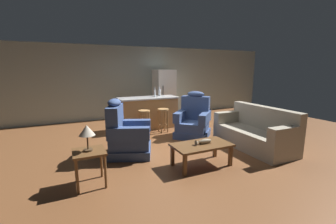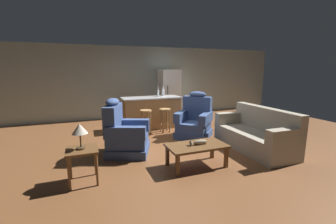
{
  "view_description": "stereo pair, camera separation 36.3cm",
  "coord_description": "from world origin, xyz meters",
  "px_view_note": "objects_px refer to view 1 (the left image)",
  "views": [
    {
      "loc": [
        -2.31,
        -5.02,
        1.8
      ],
      "look_at": [
        -0.02,
        -0.1,
        0.75
      ],
      "focal_mm": 24.0,
      "sensor_mm": 36.0,
      "label": 1
    },
    {
      "loc": [
        -1.97,
        -5.16,
        1.8
      ],
      "look_at": [
        -0.02,
        -0.1,
        0.75
      ],
      "focal_mm": 24.0,
      "sensor_mm": 36.0,
      "label": 2
    }
  ],
  "objects_px": {
    "couch": "(255,133)",
    "table_lamp": "(87,131)",
    "bottle_tall_green": "(159,92)",
    "recliner_near_lamp": "(126,135)",
    "coffee_table": "(202,147)",
    "bar_stool_right": "(163,116)",
    "refrigerator": "(164,94)",
    "recliner_near_island": "(193,121)",
    "bar_stool_left": "(144,118)",
    "bottle_short_amber": "(155,93)",
    "end_table": "(89,157)",
    "kitchen_island": "(149,112)",
    "fish_figurine": "(203,142)"
  },
  "relations": [
    {
      "from": "couch",
      "to": "table_lamp",
      "type": "relative_size",
      "value": 4.66
    },
    {
      "from": "couch",
      "to": "bottle_tall_green",
      "type": "bearing_deg",
      "value": -66.87
    },
    {
      "from": "recliner_near_lamp",
      "to": "coffee_table",
      "type": "bearing_deg",
      "value": -23.17
    },
    {
      "from": "bar_stool_right",
      "to": "refrigerator",
      "type": "bearing_deg",
      "value": 65.18
    },
    {
      "from": "refrigerator",
      "to": "table_lamp",
      "type": "bearing_deg",
      "value": -127.14
    },
    {
      "from": "recliner_near_island",
      "to": "bar_stool_left",
      "type": "relative_size",
      "value": 1.76
    },
    {
      "from": "couch",
      "to": "bottle_short_amber",
      "type": "distance_m",
      "value": 3.15
    },
    {
      "from": "recliner_near_island",
      "to": "bottle_tall_green",
      "type": "distance_m",
      "value": 1.68
    },
    {
      "from": "end_table",
      "to": "bar_stool_left",
      "type": "relative_size",
      "value": 0.82
    },
    {
      "from": "recliner_near_lamp",
      "to": "bottle_short_amber",
      "type": "distance_m",
      "value": 2.47
    },
    {
      "from": "table_lamp",
      "to": "kitchen_island",
      "type": "xyz_separation_m",
      "value": [
        2.04,
        2.89,
        -0.39
      ]
    },
    {
      "from": "recliner_near_lamp",
      "to": "refrigerator",
      "type": "distance_m",
      "value": 3.84
    },
    {
      "from": "recliner_near_lamp",
      "to": "bar_stool_right",
      "type": "relative_size",
      "value": 1.76
    },
    {
      "from": "couch",
      "to": "bar_stool_right",
      "type": "bearing_deg",
      "value": -54.67
    },
    {
      "from": "refrigerator",
      "to": "bottle_tall_green",
      "type": "bearing_deg",
      "value": -121.05
    },
    {
      "from": "end_table",
      "to": "recliner_near_island",
      "type": "bearing_deg",
      "value": 29.05
    },
    {
      "from": "bar_stool_right",
      "to": "recliner_near_island",
      "type": "bearing_deg",
      "value": -49.94
    },
    {
      "from": "recliner_near_lamp",
      "to": "bar_stool_left",
      "type": "distance_m",
      "value": 1.5
    },
    {
      "from": "bar_stool_left",
      "to": "bottle_short_amber",
      "type": "height_order",
      "value": "bottle_short_amber"
    },
    {
      "from": "coffee_table",
      "to": "bar_stool_right",
      "type": "xyz_separation_m",
      "value": [
        0.26,
        2.39,
        0.11
      ]
    },
    {
      "from": "coffee_table",
      "to": "kitchen_island",
      "type": "distance_m",
      "value": 3.02
    },
    {
      "from": "table_lamp",
      "to": "bar_stool_left",
      "type": "height_order",
      "value": "table_lamp"
    },
    {
      "from": "table_lamp",
      "to": "kitchen_island",
      "type": "bearing_deg",
      "value": 54.79
    },
    {
      "from": "recliner_near_lamp",
      "to": "bar_stool_left",
      "type": "bearing_deg",
      "value": 78.41
    },
    {
      "from": "recliner_near_lamp",
      "to": "recliner_near_island",
      "type": "bearing_deg",
      "value": 37.59
    },
    {
      "from": "couch",
      "to": "bar_stool_left",
      "type": "height_order",
      "value": "couch"
    },
    {
      "from": "refrigerator",
      "to": "bottle_short_amber",
      "type": "distance_m",
      "value": 1.44
    },
    {
      "from": "couch",
      "to": "bar_stool_left",
      "type": "relative_size",
      "value": 2.81
    },
    {
      "from": "refrigerator",
      "to": "bottle_tall_green",
      "type": "height_order",
      "value": "refrigerator"
    },
    {
      "from": "kitchen_island",
      "to": "bar_stool_right",
      "type": "bearing_deg",
      "value": -71.47
    },
    {
      "from": "recliner_near_lamp",
      "to": "kitchen_island",
      "type": "height_order",
      "value": "recliner_near_lamp"
    },
    {
      "from": "table_lamp",
      "to": "recliner_near_lamp",
      "type": "bearing_deg",
      "value": 49.71
    },
    {
      "from": "coffee_table",
      "to": "bar_stool_left",
      "type": "distance_m",
      "value": 2.41
    },
    {
      "from": "couch",
      "to": "refrigerator",
      "type": "xyz_separation_m",
      "value": [
        -0.58,
        3.89,
        0.54
      ]
    },
    {
      "from": "couch",
      "to": "end_table",
      "type": "distance_m",
      "value": 3.67
    },
    {
      "from": "kitchen_island",
      "to": "bottle_short_amber",
      "type": "xyz_separation_m",
      "value": [
        0.23,
        0.04,
        0.58
      ]
    },
    {
      "from": "fish_figurine",
      "to": "bar_stool_right",
      "type": "relative_size",
      "value": 0.5
    },
    {
      "from": "end_table",
      "to": "recliner_near_lamp",
      "type": "bearing_deg",
      "value": 50.17
    },
    {
      "from": "recliner_near_lamp",
      "to": "table_lamp",
      "type": "height_order",
      "value": "recliner_near_lamp"
    },
    {
      "from": "recliner_near_island",
      "to": "bar_stool_right",
      "type": "bearing_deg",
      "value": -94.92
    },
    {
      "from": "bottle_short_amber",
      "to": "bar_stool_left",
      "type": "bearing_deg",
      "value": -131.4
    },
    {
      "from": "couch",
      "to": "kitchen_island",
      "type": "distance_m",
      "value": 3.15
    },
    {
      "from": "bar_stool_right",
      "to": "refrigerator",
      "type": "xyz_separation_m",
      "value": [
        0.85,
        1.83,
        0.41
      ]
    },
    {
      "from": "table_lamp",
      "to": "bar_stool_right",
      "type": "height_order",
      "value": "table_lamp"
    },
    {
      "from": "kitchen_island",
      "to": "bar_stool_right",
      "type": "distance_m",
      "value": 0.66
    },
    {
      "from": "recliner_near_lamp",
      "to": "refrigerator",
      "type": "height_order",
      "value": "refrigerator"
    },
    {
      "from": "bar_stool_right",
      "to": "kitchen_island",
      "type": "bearing_deg",
      "value": 108.53
    },
    {
      "from": "bar_stool_left",
      "to": "recliner_near_lamp",
      "type": "bearing_deg",
      "value": -123.48
    },
    {
      "from": "bar_stool_left",
      "to": "end_table",
      "type": "bearing_deg",
      "value": -126.45
    },
    {
      "from": "fish_figurine",
      "to": "bottle_tall_green",
      "type": "bearing_deg",
      "value": 81.78
    }
  ]
}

